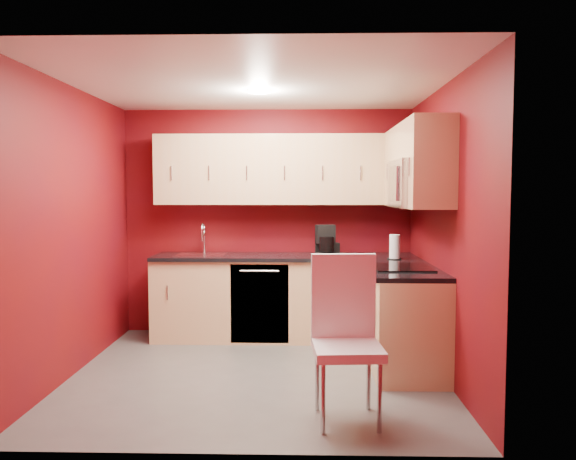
{
  "coord_description": "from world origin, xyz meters",
  "views": [
    {
      "loc": [
        0.39,
        -4.79,
        1.6
      ],
      "look_at": [
        0.25,
        0.55,
        1.22
      ],
      "focal_mm": 35.0,
      "sensor_mm": 36.0,
      "label": 1
    }
  ],
  "objects_px": {
    "napkin_holder": "(332,249)",
    "dining_chair": "(347,340)",
    "coffee_maker": "(327,241)",
    "sink": "(201,251)",
    "paper_towel": "(395,247)",
    "microwave": "(416,184)"
  },
  "relations": [
    {
      "from": "paper_towel",
      "to": "microwave",
      "type": "bearing_deg",
      "value": -83.53
    },
    {
      "from": "coffee_maker",
      "to": "paper_towel",
      "type": "relative_size",
      "value": 1.32
    },
    {
      "from": "microwave",
      "to": "paper_towel",
      "type": "distance_m",
      "value": 0.91
    },
    {
      "from": "sink",
      "to": "coffee_maker",
      "type": "xyz_separation_m",
      "value": [
        1.35,
        -0.11,
        0.13
      ]
    },
    {
      "from": "napkin_holder",
      "to": "dining_chair",
      "type": "distance_m",
      "value": 2.18
    },
    {
      "from": "sink",
      "to": "paper_towel",
      "type": "distance_m",
      "value": 2.05
    },
    {
      "from": "napkin_holder",
      "to": "dining_chair",
      "type": "xyz_separation_m",
      "value": [
        -0.01,
        -2.14,
        -0.41
      ]
    },
    {
      "from": "coffee_maker",
      "to": "paper_towel",
      "type": "xyz_separation_m",
      "value": [
        0.67,
        -0.24,
        -0.04
      ]
    },
    {
      "from": "coffee_maker",
      "to": "paper_towel",
      "type": "distance_m",
      "value": 0.71
    },
    {
      "from": "sink",
      "to": "paper_towel",
      "type": "relative_size",
      "value": 2.09
    },
    {
      "from": "microwave",
      "to": "coffee_maker",
      "type": "relative_size",
      "value": 2.32
    },
    {
      "from": "coffee_maker",
      "to": "dining_chair",
      "type": "relative_size",
      "value": 0.29
    },
    {
      "from": "microwave",
      "to": "napkin_holder",
      "type": "relative_size",
      "value": 5.56
    },
    {
      "from": "coffee_maker",
      "to": "napkin_holder",
      "type": "height_order",
      "value": "coffee_maker"
    },
    {
      "from": "microwave",
      "to": "dining_chair",
      "type": "bearing_deg",
      "value": -120.31
    },
    {
      "from": "dining_chair",
      "to": "sink",
      "type": "bearing_deg",
      "value": 118.79
    },
    {
      "from": "microwave",
      "to": "dining_chair",
      "type": "height_order",
      "value": "microwave"
    },
    {
      "from": "napkin_holder",
      "to": "paper_towel",
      "type": "xyz_separation_m",
      "value": [
        0.61,
        -0.31,
        0.06
      ]
    },
    {
      "from": "coffee_maker",
      "to": "dining_chair",
      "type": "distance_m",
      "value": 2.14
    },
    {
      "from": "sink",
      "to": "napkin_holder",
      "type": "xyz_separation_m",
      "value": [
        1.41,
        -0.05,
        0.03
      ]
    },
    {
      "from": "dining_chair",
      "to": "coffee_maker",
      "type": "bearing_deg",
      "value": 87.57
    },
    {
      "from": "coffee_maker",
      "to": "microwave",
      "type": "bearing_deg",
      "value": -65.25
    }
  ]
}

